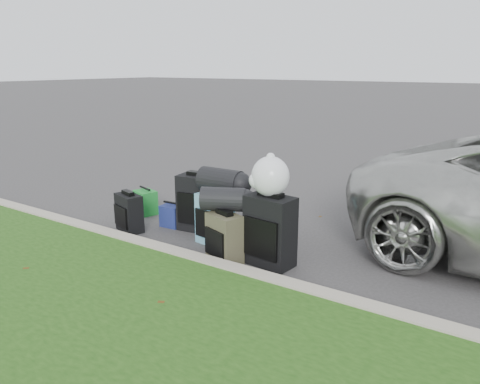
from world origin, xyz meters
The scene contains 12 objects.
ground centered at (0.00, 0.00, 0.00)m, with size 120.00×120.00×0.00m, color #383535.
curb centered at (0.00, -1.00, 0.07)m, with size 120.00×0.18×0.15m, color #9E937F.
suitcase_small_black centered at (-1.35, -0.55, 0.25)m, with size 0.40×0.22×0.50m, color black.
suitcase_large_black_left centered at (-0.62, -0.01, 0.37)m, with size 0.51×0.31×0.74m, color black.
suitcase_olive centered at (0.27, -0.67, 0.27)m, with size 0.40×0.25×0.55m, color #373424.
suitcase_teal centered at (-0.14, -0.29, 0.31)m, with size 0.44×0.26×0.62m, color teal.
suitcase_large_black_right centered at (0.73, -0.46, 0.39)m, with size 0.52×0.31×0.78m, color black.
tote_green centered at (-1.70, 0.10, 0.17)m, with size 0.31×0.25×0.35m, color #1D832D.
tote_navy centered at (-1.01, -0.10, 0.15)m, with size 0.27×0.21×0.29m, color navy.
duffel_left centered at (0.18, -0.56, 0.68)m, with size 0.27×0.27×0.49m, color black.
duffel_right centered at (-0.12, -0.19, 0.77)m, with size 0.30×0.30×0.54m, color black.
trash_bag centered at (0.70, -0.43, 0.98)m, with size 0.41×0.41×0.41m, color white.
Camera 1 is at (3.10, -4.61, 2.12)m, focal length 35.00 mm.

